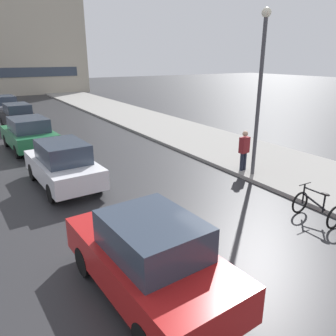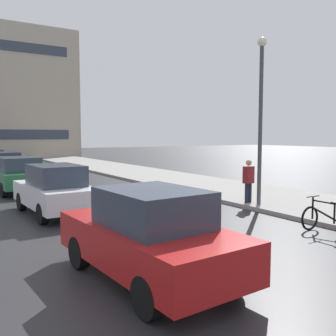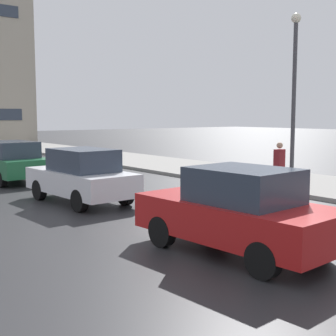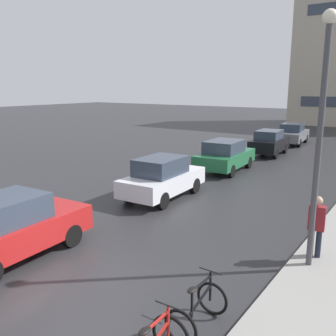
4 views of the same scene
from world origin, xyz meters
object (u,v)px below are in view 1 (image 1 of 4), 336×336
Objects in this scene: car_black at (18,116)px; car_red at (149,257)px; pedestrian at (244,150)px; bicycle_second at (316,208)px; car_grey at (5,106)px; car_white at (63,164)px; streetlamp at (260,83)px; car_green at (29,134)px.

car_red is at bearing -90.77° from car_black.
car_red is 2.41× the size of pedestrian.
car_red is 18.39m from car_black.
car_grey is at bearing 102.88° from bicycle_second.
car_black is (0.25, 18.39, -0.00)m from car_red.
bicycle_second is 0.29× the size of car_white.
streetlamp reaches higher than car_white.
bicycle_second is 0.28× the size of car_green.
car_red is 7.85m from pedestrian.
streetlamp reaches higher than pedestrian.
car_red is at bearing -177.85° from bicycle_second.
car_grey is at bearing 91.88° from car_black.
car_black reaches higher than bicycle_second.
car_green is at bearing 114.27° from bicycle_second.
streetlamp reaches higher than car_grey.
car_black is 0.64× the size of streetlamp.
streetlamp is (1.08, 3.55, 3.21)m from bicycle_second.
pedestrian reaches higher than bicycle_second.
car_black is (-5.26, 18.18, 0.44)m from bicycle_second.
car_red is 1.00× the size of car_green.
bicycle_second is 5.53m from car_red.
pedestrian is at bearing 75.28° from bicycle_second.
bicycle_second is 0.28× the size of car_red.
car_green is at bearing -92.96° from car_black.
car_green is (-0.05, 12.54, -0.00)m from car_red.
car_red is (-5.51, -0.21, 0.44)m from bicycle_second.
car_green is (-0.15, 5.89, -0.00)m from car_white.
pedestrian reaches higher than car_green.
car_white is at bearing -90.76° from car_black.
car_red is 1.02× the size of car_white.
car_green is (-5.56, 12.34, 0.44)m from bicycle_second.
car_white reaches higher than car_black.
car_white reaches higher than bicycle_second.
bicycle_second is 13.54m from car_green.
car_red is 12.54m from car_green.
car_green reaches higher than car_grey.
car_red is 0.70× the size of streetlamp.
streetlamp is (6.50, -2.89, 2.76)m from car_white.
pedestrian is (6.58, 4.29, 0.15)m from car_red.
pedestrian is (1.07, 4.08, 0.60)m from bicycle_second.
car_red is 8.08m from streetlamp.
streetlamp is at bearing -52.88° from car_green.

